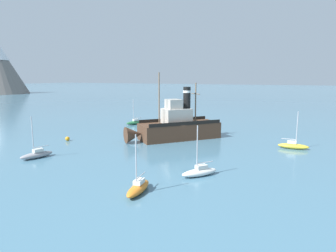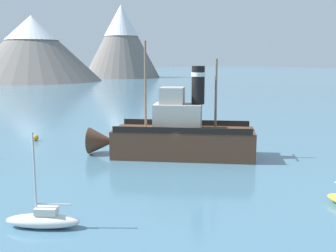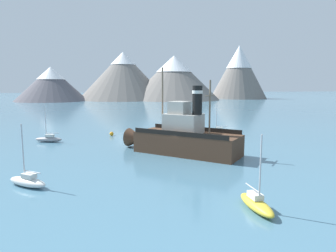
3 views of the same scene
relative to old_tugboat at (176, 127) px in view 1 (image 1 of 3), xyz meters
name	(u,v)px [view 1 (image 1 of 3)]	position (x,y,z in m)	size (l,w,h in m)	color
ground_plane	(179,140)	(-0.37, -0.74, -1.83)	(600.00, 600.00, 0.00)	#477289
old_tugboat	(176,127)	(0.00, 0.00, 0.00)	(12.93, 12.18, 9.90)	#4C3323
sailboat_white	(200,172)	(-14.72, -8.66, -1.40)	(3.65, 3.24, 4.90)	white
sailboat_yellow	(293,146)	(0.57, -16.40, -1.40)	(1.11, 3.80, 4.90)	gold
sailboat_green	(135,122)	(9.32, 12.62, -1.40)	(3.88, 2.71, 4.90)	#286B3D
sailboat_grey	(37,154)	(-16.47, 10.56, -1.40)	(3.96, 2.17, 4.90)	gray
sailboat_orange	(138,188)	(-20.72, -5.39, -1.40)	(3.90, 1.54, 4.90)	orange
mooring_buoy	(67,139)	(-7.78, 13.97, -1.51)	(0.63, 0.63, 0.63)	orange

